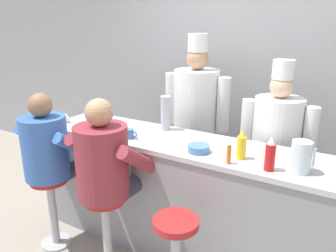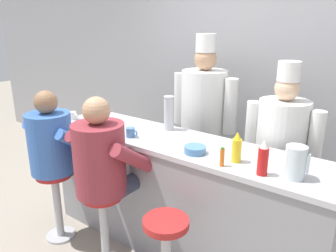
% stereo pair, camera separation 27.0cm
% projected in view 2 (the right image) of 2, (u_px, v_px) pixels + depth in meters
% --- Properties ---
extents(wall_back, '(10.00, 0.06, 2.70)m').
position_uv_depth(wall_back, '(245.00, 82.00, 3.59)').
color(wall_back, '#99999E').
rests_on(wall_back, ground_plane).
extents(diner_counter, '(2.59, 0.62, 1.03)m').
position_uv_depth(diner_counter, '(178.00, 196.00, 2.87)').
color(diner_counter, gray).
rests_on(diner_counter, ground_plane).
extents(ketchup_bottle_red, '(0.07, 0.07, 0.24)m').
position_uv_depth(ketchup_bottle_red, '(263.00, 159.00, 2.08)').
color(ketchup_bottle_red, red).
rests_on(ketchup_bottle_red, diner_counter).
extents(mustard_bottle_yellow, '(0.07, 0.07, 0.22)m').
position_uv_depth(mustard_bottle_yellow, '(237.00, 148.00, 2.28)').
color(mustard_bottle_yellow, yellow).
rests_on(mustard_bottle_yellow, diner_counter).
extents(hot_sauce_bottle_orange, '(0.03, 0.03, 0.14)m').
position_uv_depth(hot_sauce_bottle_orange, '(222.00, 157.00, 2.22)').
color(hot_sauce_bottle_orange, orange).
rests_on(hot_sauce_bottle_orange, diner_counter).
extents(water_pitcher_clear, '(0.15, 0.13, 0.21)m').
position_uv_depth(water_pitcher_clear, '(295.00, 162.00, 2.03)').
color(water_pitcher_clear, silver).
rests_on(water_pitcher_clear, diner_counter).
extents(breakfast_plate, '(0.24, 0.24, 0.05)m').
position_uv_depth(breakfast_plate, '(101.00, 119.00, 3.28)').
color(breakfast_plate, white).
rests_on(breakfast_plate, diner_counter).
extents(cereal_bowl, '(0.17, 0.17, 0.05)m').
position_uv_depth(cereal_bowl, '(195.00, 150.00, 2.45)').
color(cereal_bowl, '#4C7FB7').
rests_on(cereal_bowl, diner_counter).
extents(coffee_mug_white, '(0.12, 0.08, 0.08)m').
position_uv_depth(coffee_mug_white, '(73.00, 116.00, 3.30)').
color(coffee_mug_white, white).
rests_on(coffee_mug_white, diner_counter).
extents(coffee_mug_blue, '(0.12, 0.08, 0.08)m').
position_uv_depth(coffee_mug_blue, '(131.00, 132.00, 2.79)').
color(coffee_mug_blue, '#4C7AB2').
rests_on(coffee_mug_blue, diner_counter).
extents(cup_stack_steel, '(0.09, 0.09, 0.31)m').
position_uv_depth(cup_stack_steel, '(169.00, 113.00, 2.95)').
color(cup_stack_steel, '#B7BABF').
rests_on(cup_stack_steel, diner_counter).
extents(diner_seated_blue, '(0.58, 0.57, 1.43)m').
position_uv_depth(diner_seated_blue, '(54.00, 147.00, 2.91)').
color(diner_seated_blue, '#B2B5BA').
rests_on(diner_seated_blue, ground_plane).
extents(diner_seated_maroon, '(0.61, 0.60, 1.46)m').
position_uv_depth(diner_seated_maroon, '(103.00, 163.00, 2.55)').
color(diner_seated_maroon, '#B2B5BA').
rests_on(diner_seated_maroon, ground_plane).
extents(empty_stool_round, '(0.32, 0.32, 0.69)m').
position_uv_depth(empty_stool_round, '(166.00, 248.00, 2.30)').
color(empty_stool_round, '#B2B5BA').
rests_on(empty_stool_round, ground_plane).
extents(cook_in_whites_near, '(0.73, 0.47, 1.87)m').
position_uv_depth(cook_in_whites_near, '(204.00, 117.00, 3.42)').
color(cook_in_whites_near, '#232328').
rests_on(cook_in_whites_near, ground_plane).
extents(cook_in_whites_far, '(0.66, 0.42, 1.68)m').
position_uv_depth(cook_in_whites_far, '(280.00, 150.00, 2.82)').
color(cook_in_whites_far, '#232328').
rests_on(cook_in_whites_far, ground_plane).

